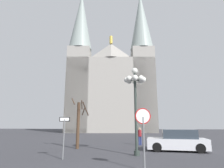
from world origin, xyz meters
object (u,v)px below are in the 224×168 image
object	(u,v)px
cathedral	(111,82)
pedestrian_walking	(140,135)
bare_tree	(79,123)
parked_car_near_white	(177,141)
street_lamp	(135,89)
one_way_arrow_sign	(64,132)
stop_sign	(143,127)

from	to	relation	value
cathedral	pedestrian_walking	world-z (taller)	cathedral
bare_tree	parked_car_near_white	distance (m)	7.66
cathedral	bare_tree	distance (m)	29.25
street_lamp	pedestrian_walking	xyz separation A→B (m)	(0.43, 5.78, -3.21)
one_way_arrow_sign	pedestrian_walking	xyz separation A→B (m)	(4.53, 7.42, -0.51)
street_lamp	pedestrian_walking	distance (m)	6.62
cathedral	bare_tree	xyz separation A→B (m)	(0.48, -27.65, -9.53)
pedestrian_walking	bare_tree	bearing A→B (deg)	-148.56
cathedral	stop_sign	size ratio (longest dim) A/B	13.16
stop_sign	one_way_arrow_sign	size ratio (longest dim) A/B	1.14
one_way_arrow_sign	bare_tree	world-z (taller)	bare_tree
street_lamp	bare_tree	size ratio (longest dim) A/B	1.40
parked_car_near_white	pedestrian_walking	distance (m)	4.29
stop_sign	pedestrian_walking	xyz separation A→B (m)	(0.19, 9.44, -0.88)
street_lamp	parked_car_near_white	xyz separation A→B (m)	(3.00, 2.34, -3.43)
bare_tree	pedestrian_walking	size ratio (longest dim) A/B	2.59
stop_sign	bare_tree	bearing A→B (deg)	126.77
pedestrian_walking	cathedral	bearing A→B (deg)	102.49
cathedral	pedestrian_walking	distance (m)	27.35
parked_car_near_white	street_lamp	bearing A→B (deg)	-142.03
cathedral	bare_tree	world-z (taller)	cathedral
pedestrian_walking	one_way_arrow_sign	bearing A→B (deg)	-121.44
street_lamp	bare_tree	distance (m)	5.71
cathedral	pedestrian_walking	size ratio (longest dim) A/B	22.19
cathedral	stop_sign	world-z (taller)	cathedral
stop_sign	street_lamp	xyz separation A→B (m)	(-0.24, 3.67, 2.33)
street_lamp	bare_tree	world-z (taller)	street_lamp
stop_sign	pedestrian_walking	distance (m)	9.48
cathedral	street_lamp	xyz separation A→B (m)	(5.02, -30.39, -7.40)
cathedral	one_way_arrow_sign	bearing A→B (deg)	-88.36
cathedral	stop_sign	bearing A→B (deg)	-81.21
one_way_arrow_sign	bare_tree	xyz separation A→B (m)	(-0.44, 4.38, 0.56)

